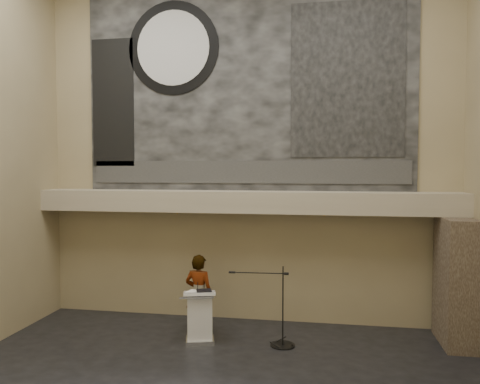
# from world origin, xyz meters

# --- Properties ---
(wall_back) EXTENTS (10.00, 0.02, 8.50)m
(wall_back) POSITION_xyz_m (0.00, 4.00, 4.25)
(wall_back) COLOR #90805B
(wall_back) RESTS_ON floor
(wall_front) EXTENTS (10.00, 0.02, 8.50)m
(wall_front) POSITION_xyz_m (0.00, -4.00, 4.25)
(wall_front) COLOR #90805B
(wall_front) RESTS_ON floor
(soffit) EXTENTS (10.00, 0.80, 0.50)m
(soffit) POSITION_xyz_m (0.00, 3.60, 2.95)
(soffit) COLOR tan
(soffit) RESTS_ON wall_back
(sprinkler_left) EXTENTS (0.04, 0.04, 0.06)m
(sprinkler_left) POSITION_xyz_m (-1.60, 3.55, 2.67)
(sprinkler_left) COLOR #B2893D
(sprinkler_left) RESTS_ON soffit
(sprinkler_right) EXTENTS (0.04, 0.04, 0.06)m
(sprinkler_right) POSITION_xyz_m (1.90, 3.55, 2.67)
(sprinkler_right) COLOR #B2893D
(sprinkler_right) RESTS_ON soffit
(banner) EXTENTS (8.00, 0.05, 5.00)m
(banner) POSITION_xyz_m (0.00, 3.97, 5.70)
(banner) COLOR black
(banner) RESTS_ON wall_back
(banner_text_strip) EXTENTS (7.76, 0.02, 0.55)m
(banner_text_strip) POSITION_xyz_m (0.00, 3.93, 3.65)
(banner_text_strip) COLOR #2E2E2E
(banner_text_strip) RESTS_ON banner
(banner_clock_rim) EXTENTS (2.30, 0.02, 2.30)m
(banner_clock_rim) POSITION_xyz_m (-1.80, 3.93, 6.70)
(banner_clock_rim) COLOR black
(banner_clock_rim) RESTS_ON banner
(banner_clock_face) EXTENTS (1.84, 0.02, 1.84)m
(banner_clock_face) POSITION_xyz_m (-1.80, 3.91, 6.70)
(banner_clock_face) COLOR silver
(banner_clock_face) RESTS_ON banner
(banner_building_print) EXTENTS (2.60, 0.02, 3.60)m
(banner_building_print) POSITION_xyz_m (2.40, 3.93, 5.80)
(banner_building_print) COLOR black
(banner_building_print) RESTS_ON banner
(banner_brick_print) EXTENTS (1.10, 0.02, 3.20)m
(banner_brick_print) POSITION_xyz_m (-3.40, 3.93, 5.40)
(banner_brick_print) COLOR black
(banner_brick_print) RESTS_ON banner
(stone_pier) EXTENTS (0.60, 1.40, 2.70)m
(stone_pier) POSITION_xyz_m (4.65, 3.15, 1.35)
(stone_pier) COLOR #413428
(stone_pier) RESTS_ON floor
(lectern) EXTENTS (0.78, 0.64, 1.13)m
(lectern) POSITION_xyz_m (-0.72, 2.30, 0.55)
(lectern) COLOR silver
(lectern) RESTS_ON floor
(binder) EXTENTS (0.38, 0.34, 0.04)m
(binder) POSITION_xyz_m (-0.63, 2.31, 1.12)
(binder) COLOR black
(binder) RESTS_ON lectern
(papers) EXTENTS (0.26, 0.31, 0.00)m
(papers) POSITION_xyz_m (-0.88, 2.30, 1.10)
(papers) COLOR white
(papers) RESTS_ON lectern
(speaker_person) EXTENTS (0.73, 0.55, 1.81)m
(speaker_person) POSITION_xyz_m (-0.86, 2.76, 0.91)
(speaker_person) COLOR silver
(speaker_person) RESTS_ON floor
(mic_stand) EXTENTS (1.39, 0.52, 1.69)m
(mic_stand) POSITION_xyz_m (1.02, 2.39, 0.25)
(mic_stand) COLOR black
(mic_stand) RESTS_ON floor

